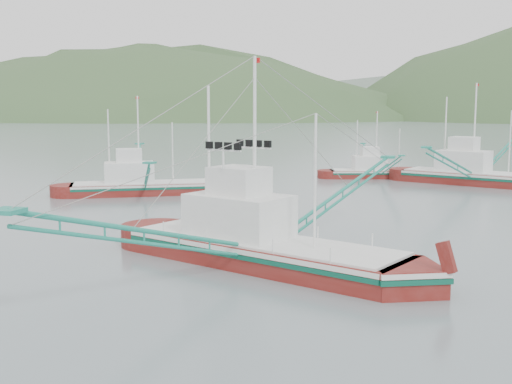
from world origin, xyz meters
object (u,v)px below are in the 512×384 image
(bg_boat_far, at_px, (378,164))
(bg_boat_right, at_px, (477,163))
(main_boat, at_px, (261,221))
(bg_boat_left, at_px, (143,173))

(bg_boat_far, height_order, bg_boat_right, bg_boat_right)
(main_boat, relative_size, bg_boat_right, 1.01)
(bg_boat_left, bearing_deg, bg_boat_right, 0.55)
(bg_boat_right, bearing_deg, main_boat, -86.91)
(main_boat, xyz_separation_m, bg_boat_right, (12.90, 40.36, -0.08))
(bg_boat_far, bearing_deg, bg_boat_right, -35.77)
(main_boat, distance_m, bg_boat_far, 44.01)
(main_boat, xyz_separation_m, bg_boat_far, (2.09, 43.95, -0.79))
(bg_boat_far, distance_m, bg_boat_right, 11.41)
(main_boat, bearing_deg, bg_boat_far, 108.74)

